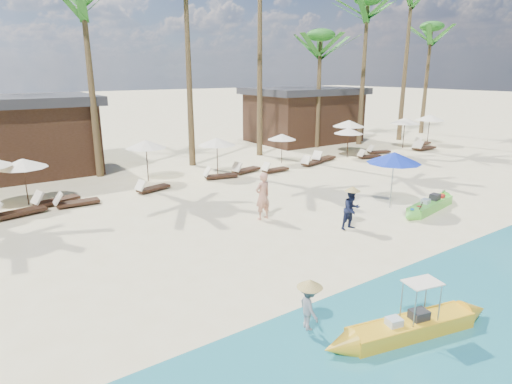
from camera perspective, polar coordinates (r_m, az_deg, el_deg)
ground at (r=14.41m, az=8.90°, el=-7.24°), size 240.00×240.00×0.00m
wet_sand_strip at (r=11.71m, az=26.37°, el=-14.54°), size 240.00×4.50×0.01m
green_canoe at (r=19.26m, az=22.20°, el=-1.65°), size 4.83×1.18×0.62m
yellow_canoe at (r=10.38m, az=19.94°, el=-16.55°), size 4.79×1.39×1.26m
tourist at (r=16.55m, az=0.90°, el=-0.55°), size 0.72×0.50×1.87m
vendor_green at (r=15.92m, az=12.62°, el=-2.29°), size 0.78×0.63×1.51m
vendor_yellow at (r=9.59m, az=7.09°, el=-14.96°), size 0.55×0.76×1.06m
blue_umbrella at (r=18.55m, az=17.94°, el=4.38°), size 2.23×2.23×2.40m
lounger_3_right at (r=19.49m, az=-29.33°, el=-2.28°), size 2.05×0.97×0.67m
resort_parasol_4 at (r=20.64m, az=-28.68°, el=3.39°), size 1.99×1.99×2.05m
lounger_4_left at (r=19.89m, az=-23.05°, el=-1.21°), size 1.85×0.64×0.62m
lounger_4_right at (r=20.48m, az=-25.36°, el=-0.97°), size 2.03×1.10×0.66m
resort_parasol_5 at (r=22.89m, az=-14.48°, el=6.20°), size 2.12×2.12×2.19m
lounger_5_left at (r=21.16m, az=-13.79°, el=0.57°), size 1.81×0.96×0.59m
resort_parasol_6 at (r=23.46m, az=-5.24°, el=6.72°), size 2.06×2.06×2.12m
lounger_6_left at (r=23.11m, az=-5.01°, el=2.27°), size 1.90×0.95×0.62m
lounger_6_right at (r=24.34m, az=-1.51°, el=3.04°), size 1.97×1.00×0.64m
resort_parasol_7 at (r=26.80m, az=3.48°, el=7.35°), size 1.79×1.79×1.84m
lounger_7_left at (r=24.52m, az=2.40°, el=3.08°), size 1.72×0.59×0.58m
lounger_7_right at (r=26.56m, az=7.39°, el=3.96°), size 1.84×0.96×0.60m
resort_parasol_8 at (r=29.18m, az=12.25°, el=7.97°), size 1.93×1.93×1.99m
lounger_8_left at (r=27.83m, az=8.91°, el=4.50°), size 2.07×1.07×0.67m
resort_parasol_9 at (r=30.78m, az=12.27°, el=8.93°), size 2.25×2.25×2.32m
lounger_9_left at (r=29.43m, az=14.73°, el=4.71°), size 1.73×0.82×0.56m
lounger_9_right at (r=31.29m, az=15.90°, el=5.27°), size 1.75×1.00×0.57m
resort_parasol_10 at (r=34.05m, az=19.26°, el=8.96°), size 2.20×2.20×2.26m
lounger_10_left at (r=33.79m, az=21.51°, el=5.57°), size 1.94×0.60×0.66m
lounger_10_right at (r=33.91m, az=20.86°, el=5.61°), size 1.73×0.95×0.56m
resort_parasol_11 at (r=36.66m, az=22.18°, el=9.20°), size 2.26×2.26×2.33m
lounger_11_left at (r=35.94m, az=21.23°, el=6.12°), size 1.82×0.75×0.60m
palm_3 at (r=24.72m, az=-22.02°, el=21.68°), size 2.08×2.08×10.52m
palm_6 at (r=32.69m, az=8.55°, el=18.21°), size 2.08×2.08×8.51m
palm_7 at (r=34.88m, az=14.53°, el=20.94°), size 2.08×2.08×11.08m
palm_8 at (r=38.24m, az=19.90°, el=21.84°), size 2.08×2.08×12.70m
palm_9 at (r=43.07m, az=22.23°, el=18.00°), size 2.08×2.08×9.82m
pavilion_east at (r=35.82m, az=6.34°, el=10.28°), size 8.80×6.60×4.30m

